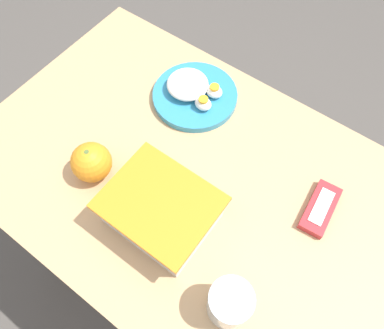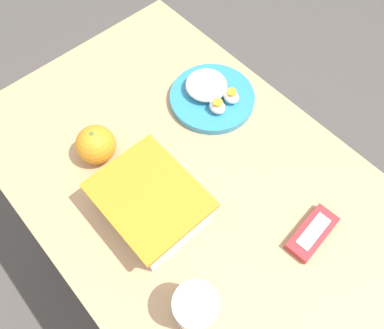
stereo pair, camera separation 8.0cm
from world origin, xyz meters
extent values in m
plane|color=#4C4742|center=(0.00, 0.00, 0.00)|extent=(10.00, 10.00, 0.00)
cube|color=tan|center=(0.00, 0.00, 0.75)|extent=(0.96, 0.65, 0.03)
cylinder|color=#A07D56|center=(-0.42, -0.26, 0.37)|extent=(0.06, 0.06, 0.74)
cylinder|color=#A07D56|center=(0.42, -0.26, 0.37)|extent=(0.06, 0.06, 0.74)
cylinder|color=#A07D56|center=(0.42, 0.26, 0.37)|extent=(0.06, 0.06, 0.74)
cube|color=white|center=(-0.03, 0.11, 0.81)|extent=(0.19, 0.16, 0.08)
cube|color=beige|center=(-0.03, 0.11, 0.80)|extent=(0.18, 0.14, 0.05)
cube|color=orange|center=(-0.03, 0.11, 0.85)|extent=(0.21, 0.17, 0.01)
ellipsoid|color=gray|center=(-0.03, 0.13, 0.82)|extent=(0.05, 0.04, 0.03)
sphere|color=orange|center=(0.16, 0.11, 0.81)|extent=(0.09, 0.09, 0.09)
cylinder|color=#4C662D|center=(0.16, 0.11, 0.85)|extent=(0.01, 0.01, 0.00)
cylinder|color=teal|center=(0.10, -0.18, 0.78)|extent=(0.21, 0.21, 0.02)
ellipsoid|color=white|center=(0.13, -0.18, 0.81)|extent=(0.10, 0.10, 0.04)
ellipsoid|color=white|center=(0.06, -0.20, 0.80)|extent=(0.04, 0.03, 0.03)
cylinder|color=#F4A823|center=(0.06, -0.20, 0.82)|extent=(0.02, 0.02, 0.01)
ellipsoid|color=white|center=(0.06, -0.16, 0.80)|extent=(0.04, 0.03, 0.03)
cylinder|color=#F4A823|center=(0.06, -0.16, 0.82)|extent=(0.02, 0.02, 0.01)
cube|color=#B7282D|center=(-0.28, -0.10, 0.78)|extent=(0.06, 0.12, 0.02)
cube|color=white|center=(-0.28, -0.10, 0.79)|extent=(0.04, 0.09, 0.00)
cylinder|color=silver|center=(-0.23, 0.18, 0.81)|extent=(0.08, 0.08, 0.09)
camera|label=1|loc=(-0.24, 0.30, 1.50)|focal=35.00mm
camera|label=2|loc=(-0.30, 0.24, 1.50)|focal=35.00mm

